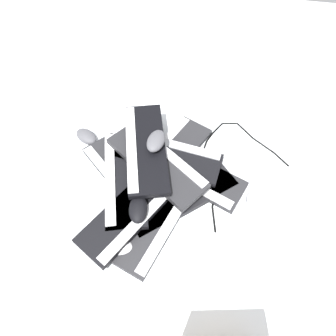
% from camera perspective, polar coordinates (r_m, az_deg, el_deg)
% --- Properties ---
extents(ground_plane, '(3.20, 3.20, 0.00)m').
position_cam_1_polar(ground_plane, '(1.19, -2.27, -3.78)').
color(ground_plane, silver).
extents(keyboard_0, '(0.43, 0.40, 0.03)m').
position_cam_1_polar(keyboard_0, '(1.22, -8.08, -1.45)').
color(keyboard_0, '#232326').
rests_on(keyboard_0, ground).
extents(keyboard_1, '(0.28, 0.46, 0.03)m').
position_cam_1_polar(keyboard_1, '(1.12, -2.00, -9.38)').
color(keyboard_1, '#232326').
rests_on(keyboard_1, ground).
extents(keyboard_2, '(0.43, 0.40, 0.03)m').
position_cam_1_polar(keyboard_2, '(1.16, 2.44, -5.12)').
color(keyboard_2, black).
rests_on(keyboard_2, ground).
extents(keyboard_3, '(0.46, 0.31, 0.03)m').
position_cam_1_polar(keyboard_3, '(1.22, 4.33, -0.94)').
color(keyboard_3, '#232326').
rests_on(keyboard_3, ground).
extents(keyboard_4, '(0.32, 0.46, 0.03)m').
position_cam_1_polar(keyboard_4, '(1.26, 0.23, 2.31)').
color(keyboard_4, '#232326').
rests_on(keyboard_4, ground).
extents(keyboard_5, '(0.46, 0.21, 0.03)m').
position_cam_1_polar(keyboard_5, '(1.23, -0.15, 2.32)').
color(keyboard_5, black).
rests_on(keyboard_5, keyboard_4).
extents(keyboard_6, '(0.44, 0.38, 0.03)m').
position_cam_1_polar(keyboard_6, '(1.17, -2.18, 1.12)').
color(keyboard_6, '#232326').
rests_on(keyboard_6, keyboard_5).
extents(keyboard_7, '(0.27, 0.46, 0.03)m').
position_cam_1_polar(keyboard_7, '(1.18, -4.36, 3.94)').
color(keyboard_7, black).
rests_on(keyboard_7, keyboard_6).
extents(keyboard_8, '(0.27, 0.46, 0.03)m').
position_cam_1_polar(keyboard_8, '(1.18, -8.35, -1.58)').
color(keyboard_8, black).
rests_on(keyboard_8, keyboard_0).
extents(keyboard_9, '(0.35, 0.46, 0.03)m').
position_cam_1_polar(keyboard_9, '(1.11, -6.66, -7.86)').
color(keyboard_9, black).
rests_on(keyboard_9, keyboard_1).
extents(mouse_0, '(0.12, 0.13, 0.04)m').
position_cam_1_polar(mouse_0, '(1.18, 16.66, -6.62)').
color(mouse_0, '#B7B7BC').
rests_on(mouse_0, ground).
extents(mouse_1, '(0.12, 0.08, 0.04)m').
position_cam_1_polar(mouse_1, '(1.14, -0.01, -3.73)').
color(mouse_1, black).
rests_on(mouse_1, keyboard_2).
extents(mouse_2, '(0.08, 0.12, 0.04)m').
position_cam_1_polar(mouse_2, '(1.15, -2.30, 5.18)').
color(mouse_2, '#4C4C51').
rests_on(mouse_2, keyboard_7).
extents(mouse_3, '(0.13, 0.11, 0.04)m').
position_cam_1_polar(mouse_3, '(1.37, -15.29, 5.86)').
color(mouse_3, '#4C4C51').
rests_on(mouse_3, ground).
extents(mouse_4, '(0.11, 0.07, 0.04)m').
position_cam_1_polar(mouse_4, '(1.08, -9.68, -14.53)').
color(mouse_4, silver).
rests_on(mouse_4, ground).
extents(mouse_5, '(0.08, 0.12, 0.04)m').
position_cam_1_polar(mouse_5, '(1.06, -5.69, -7.78)').
color(mouse_5, black).
rests_on(mouse_5, keyboard_9).
extents(cable_0, '(0.37, 0.55, 0.01)m').
position_cam_1_polar(cable_0, '(1.30, 11.60, 2.14)').
color(cable_0, black).
rests_on(cable_0, ground).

